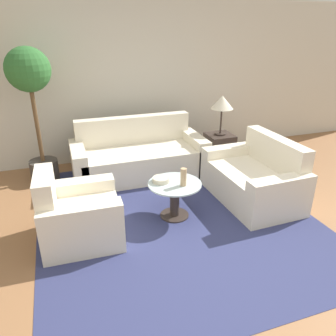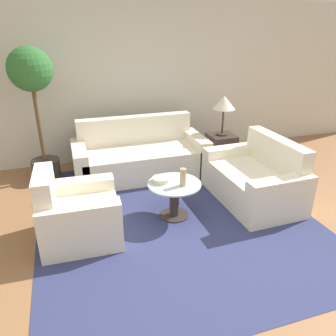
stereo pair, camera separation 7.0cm
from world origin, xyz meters
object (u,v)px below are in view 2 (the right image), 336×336
vase (183,177)px  loveseat (257,180)px  table_lamp (224,104)px  potted_plant (34,91)px  sofa_main (140,157)px  coffee_table (174,195)px  armchair (75,216)px  bowl (161,180)px

vase → loveseat: bearing=8.5°
table_lamp → potted_plant: (-2.81, 0.30, 0.30)m
sofa_main → loveseat: size_ratio=1.47×
sofa_main → table_lamp: bearing=-2.7°
table_lamp → coffee_table: bearing=-134.0°
potted_plant → sofa_main: bearing=-9.5°
loveseat → potted_plant: potted_plant is taller
armchair → bowl: (1.04, 0.19, 0.20)m
vase → bowl: bearing=140.4°
armchair → loveseat: loveseat is taller
sofa_main → armchair: size_ratio=2.38×
armchair → vase: armchair is taller
sofa_main → table_lamp: (1.39, -0.07, 0.76)m
coffee_table → bowl: 0.25m
bowl → vase: bearing=-39.6°
vase → sofa_main: bearing=96.7°
vase → bowl: 0.29m
table_lamp → vase: table_lamp is taller
vase → bowl: vase is taller
table_lamp → potted_plant: bearing=173.8°
armchair → coffee_table: bearing=-83.1°
loveseat → coffee_table: size_ratio=2.14×
armchair → vase: bearing=-87.4°
bowl → loveseat: bearing=-0.5°
vase → table_lamp: bearing=49.6°
vase → bowl: size_ratio=1.03×
armchair → bowl: 1.08m
loveseat → vase: (-1.13, -0.17, 0.28)m
armchair → bowl: armchair is taller
sofa_main → bowl: bearing=-91.9°
coffee_table → vase: size_ratio=2.97×
sofa_main → loveseat: 1.86m
potted_plant → armchair: bearing=-79.0°
coffee_table → table_lamp: bearing=46.0°
bowl → potted_plant: bearing=131.7°
coffee_table → vase: vase is taller
armchair → vase: 1.29m
potted_plant → bowl: potted_plant is taller
vase → coffee_table: bearing=130.2°
loveseat → bowl: (-1.34, 0.01, 0.20)m
loveseat → potted_plant: bearing=-121.2°
potted_plant → loveseat: bearing=-29.8°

